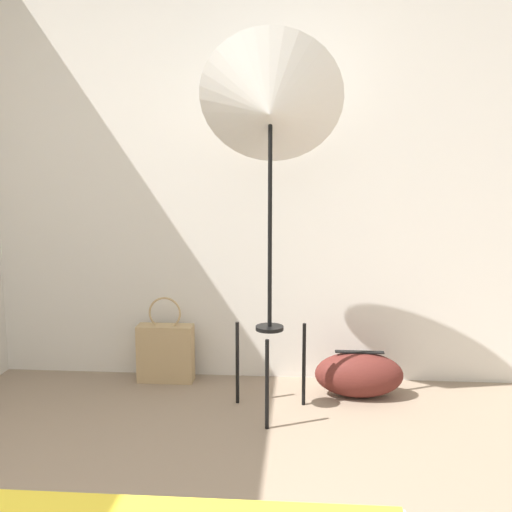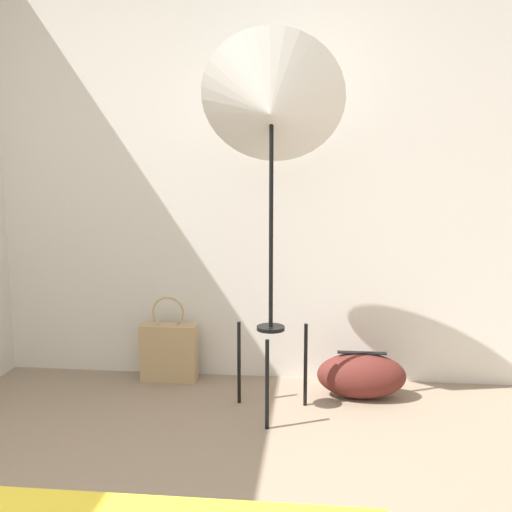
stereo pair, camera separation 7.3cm
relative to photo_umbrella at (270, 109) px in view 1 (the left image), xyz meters
The scene contains 4 objects.
wall_back 0.78m from the photo_umbrella, 129.67° to the left, with size 8.00×0.05×2.60m.
photo_umbrella is the anchor object (origin of this frame).
tote_bag 1.59m from the photo_umbrella, 147.92° to the left, with size 0.34×0.12×0.52m.
duffel_bag 1.55m from the photo_umbrella, 27.04° to the left, with size 0.50×0.26×0.27m.
Camera 1 is at (0.63, -1.10, 1.30)m, focal length 42.00 mm.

